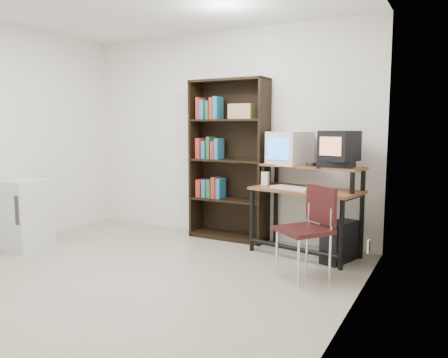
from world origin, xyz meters
The scene contains 17 objects.
floor centered at (0.00, 0.00, -0.01)m, with size 4.00×4.00×0.01m, color #AFA891.
back_wall centered at (0.00, 2.00, 1.30)m, with size 4.00×0.01×2.60m, color white.
right_wall centered at (2.00, 0.00, 1.30)m, with size 0.01×4.00×2.60m, color white.
computer_desk centered at (1.24, 1.62, 0.68)m, with size 1.25×0.79×0.98m.
crt_monitor centered at (0.97, 1.79, 1.16)m, with size 0.51×0.51×0.38m.
vcr centered at (1.55, 1.64, 1.01)m, with size 0.36×0.26×0.08m, color black.
crt_tv centered at (1.57, 1.64, 1.21)m, with size 0.42×0.41×0.32m.
cd_spindle centered at (1.28, 1.64, 0.99)m, with size 0.12×0.12×0.05m, color #26262B.
keyboard centered at (1.11, 1.51, 0.74)m, with size 0.47×0.21×0.04m, color beige.
mousepad centered at (1.53, 1.44, 0.72)m, with size 0.22×0.18×0.01m, color black.
mouse centered at (1.52, 1.44, 0.74)m, with size 0.10×0.06×0.03m, color white.
desk_speaker centered at (0.72, 1.68, 0.80)m, with size 0.08×0.07×0.17m, color beige.
pc_tower centered at (1.63, 1.52, 0.21)m, with size 0.20×0.45×0.42m, color black.
school_chair centered at (1.50, 0.90, 0.53)m, with size 0.60×0.60×0.86m.
bookshelf centered at (0.16, 1.86, 1.01)m, with size 1.00×0.35×1.98m.
mini_fridge centered at (-1.72, 0.31, 0.40)m, with size 0.50×0.50×0.80m.
wall_outlet centered at (1.99, 1.15, 0.30)m, with size 0.02×0.08×0.12m, color beige.
Camera 1 is at (2.67, -2.97, 1.40)m, focal length 35.00 mm.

